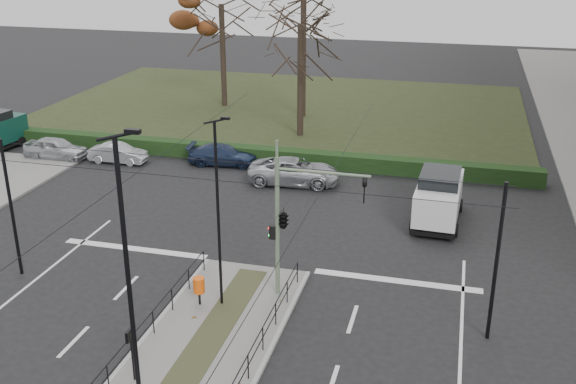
% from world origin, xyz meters
% --- Properties ---
extents(ground, '(140.00, 140.00, 0.00)m').
position_xyz_m(ground, '(0.00, 0.00, 0.00)').
color(ground, black).
rests_on(ground, ground).
extents(median_island, '(4.40, 15.00, 0.14)m').
position_xyz_m(median_island, '(0.00, -2.50, 0.07)').
color(median_island, slate).
rests_on(median_island, ground).
extents(park, '(38.00, 26.00, 0.10)m').
position_xyz_m(park, '(-6.00, 32.00, 0.05)').
color(park, '#222D16').
rests_on(park, ground).
extents(hedge, '(38.00, 1.00, 1.00)m').
position_xyz_m(hedge, '(-6.00, 18.60, 0.50)').
color(hedge, black).
rests_on(hedge, ground).
extents(median_railing, '(4.14, 13.24, 0.92)m').
position_xyz_m(median_railing, '(0.00, -2.60, 0.98)').
color(median_railing, black).
rests_on(median_railing, median_island).
extents(catenary, '(20.00, 34.00, 6.00)m').
position_xyz_m(catenary, '(0.00, 1.62, 3.42)').
color(catenary, black).
rests_on(catenary, ground).
extents(traffic_light, '(3.89, 2.19, 5.72)m').
position_xyz_m(traffic_light, '(1.83, 2.96, 3.47)').
color(traffic_light, slate).
rests_on(traffic_light, median_island).
extents(litter_bin, '(0.45, 0.45, 1.15)m').
position_xyz_m(litter_bin, '(-1.20, 1.35, 0.96)').
color(litter_bin, black).
rests_on(litter_bin, median_island).
extents(info_panel, '(0.11, 0.50, 1.90)m').
position_xyz_m(info_panel, '(-1.51, -3.59, 1.64)').
color(info_panel, black).
rests_on(info_panel, median_island).
extents(streetlamp_median_near, '(0.76, 0.16, 9.14)m').
position_xyz_m(streetlamp_median_near, '(-0.14, -5.73, 4.79)').
color(streetlamp_median_near, black).
rests_on(streetlamp_median_near, median_island).
extents(streetlamp_median_far, '(0.63, 0.13, 7.51)m').
position_xyz_m(streetlamp_median_far, '(-0.38, 1.62, 3.96)').
color(streetlamp_median_far, black).
rests_on(streetlamp_median_far, median_island).
extents(parked_car_first, '(4.14, 1.71, 1.40)m').
position_xyz_m(parked_car_first, '(-16.81, 16.05, 0.70)').
color(parked_car_first, '#A5A8AD').
rests_on(parked_car_first, ground).
extents(parked_car_second, '(3.70, 1.38, 1.21)m').
position_xyz_m(parked_car_second, '(-12.62, 16.39, 0.60)').
color(parked_car_second, '#A5A8AD').
rests_on(parked_car_second, ground).
extents(parked_car_third, '(4.53, 2.23, 1.27)m').
position_xyz_m(parked_car_third, '(-6.10, 17.68, 0.63)').
color(parked_car_third, '#1F2C49').
rests_on(parked_car_third, ground).
extents(parked_car_fourth, '(5.45, 2.91, 1.46)m').
position_xyz_m(parked_car_fourth, '(-1.00, 15.58, 0.73)').
color(parked_car_fourth, '#A5A8AD').
rests_on(parked_car_fourth, ground).
extents(white_van, '(2.44, 5.07, 2.61)m').
position_xyz_m(white_van, '(7.28, 12.16, 1.35)').
color(white_van, silver).
rests_on(white_van, ground).
extents(rust_tree, '(8.07, 8.07, 10.68)m').
position_xyz_m(rust_tree, '(-11.00, 31.64, 8.21)').
color(rust_tree, black).
rests_on(rust_tree, park).
extents(bare_tree_center, '(6.79, 6.79, 12.17)m').
position_xyz_m(bare_tree_center, '(-3.96, 30.01, 8.58)').
color(bare_tree_center, black).
rests_on(bare_tree_center, park).
extents(bare_tree_near, '(5.51, 5.51, 10.16)m').
position_xyz_m(bare_tree_near, '(-2.91, 24.88, 7.17)').
color(bare_tree_near, black).
rests_on(bare_tree_near, park).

